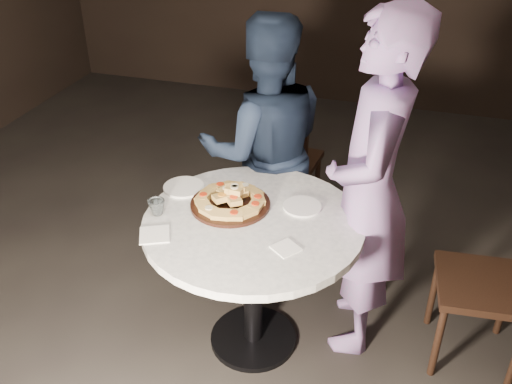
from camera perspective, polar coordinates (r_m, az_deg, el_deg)
floor at (r=3.32m, az=-2.26°, el=-13.48°), size 7.00×7.00×0.00m
table at (r=2.82m, az=-0.30°, el=-5.34°), size 1.38×1.38×0.80m
serving_board at (r=2.84m, az=-2.59°, el=-1.22°), size 0.45×0.45×0.02m
focaccia_pile at (r=2.82m, az=-2.55°, el=-0.59°), size 0.35×0.35×0.09m
plate_left at (r=3.01m, az=-7.23°, el=0.48°), size 0.26×0.26×0.01m
plate_right at (r=2.84m, az=4.64°, el=-1.45°), size 0.22×0.22×0.01m
water_glass at (r=2.80m, az=-9.89°, el=-1.50°), size 0.11×0.11×0.08m
napkin_near at (r=2.68m, az=-10.11°, el=-4.23°), size 0.18×0.18×0.01m
napkin_far at (r=2.56m, az=3.01°, el=-5.63°), size 0.15×0.15×0.01m
chair_far at (r=3.87m, az=2.56°, el=3.44°), size 0.47×0.49×0.92m
chair_right at (r=3.06m, az=23.78°, el=-7.71°), size 0.50×0.48×0.94m
diner_navy at (r=3.36m, az=0.89°, el=4.21°), size 0.96×0.86×1.61m
diner_teal at (r=2.81m, az=11.31°, el=-0.02°), size 0.49×0.69×1.81m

